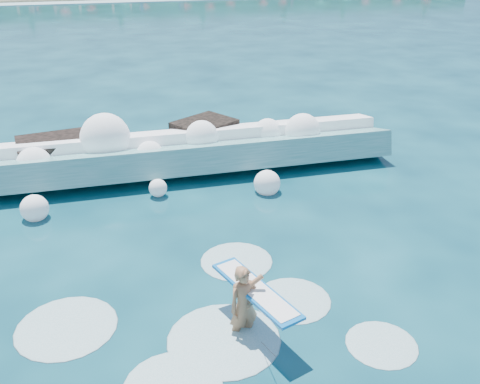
# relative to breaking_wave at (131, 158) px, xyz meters

# --- Properties ---
(ground) EXTENTS (200.00, 200.00, 0.00)m
(ground) POSITION_rel_breaking_wave_xyz_m (1.35, -7.03, -0.59)
(ground) COLOR #072D3B
(ground) RESTS_ON ground
(wet_band) EXTENTS (140.00, 5.00, 0.08)m
(wet_band) POSITION_rel_breaking_wave_xyz_m (1.35, 59.97, -0.55)
(wet_band) COLOR silver
(wet_band) RESTS_ON ground
(breaking_wave) EXTENTS (19.51, 2.97, 1.68)m
(breaking_wave) POSITION_rel_breaking_wave_xyz_m (0.00, 0.00, 0.00)
(breaking_wave) COLOR teal
(breaking_wave) RESTS_ON ground
(rock_cluster) EXTENTS (8.59, 3.65, 1.55)m
(rock_cluster) POSITION_rel_breaking_wave_xyz_m (-0.02, 0.99, -0.09)
(rock_cluster) COLOR black
(rock_cluster) RESTS_ON ground
(surfer_with_board) EXTENTS (1.45, 3.08, 1.96)m
(surfer_with_board) POSITION_rel_breaking_wave_xyz_m (1.82, -9.52, 0.14)
(surfer_with_board) COLOR #A5704D
(surfer_with_board) RESTS_ON ground
(wave_spray) EXTENTS (14.46, 4.51, 2.39)m
(wave_spray) POSITION_rel_breaking_wave_xyz_m (-0.24, -0.18, 0.50)
(wave_spray) COLOR white
(wave_spray) RESTS_ON ground
(surf_foam) EXTENTS (8.53, 6.02, 0.13)m
(surf_foam) POSITION_rel_breaking_wave_xyz_m (0.93, -9.15, -0.59)
(surf_foam) COLOR silver
(surf_foam) RESTS_ON ground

